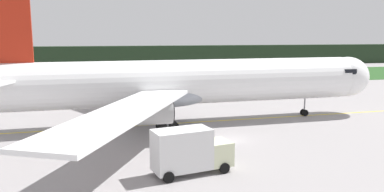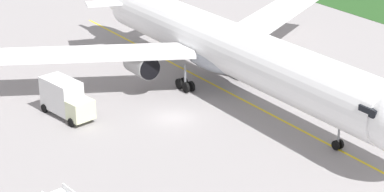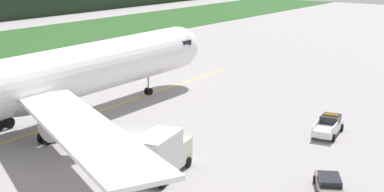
# 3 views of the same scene
# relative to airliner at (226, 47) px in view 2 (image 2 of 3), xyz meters

# --- Properties ---
(ground) EXTENTS (320.00, 320.00, 0.00)m
(ground) POSITION_rel_airliner_xyz_m (3.57, -8.72, -5.14)
(ground) COLOR gray
(taxiway_centerline_main) EXTENTS (70.91, 3.48, 0.01)m
(taxiway_centerline_main) POSITION_rel_airliner_xyz_m (0.60, 0.03, -5.14)
(taxiway_centerline_main) COLOR yellow
(taxiway_centerline_main) RESTS_ON ground
(airliner) EXTENTS (54.85, 51.25, 15.56)m
(airliner) POSITION_rel_airliner_xyz_m (0.00, 0.00, 0.00)
(airliner) COLOR white
(airliner) RESTS_ON ground
(catering_truck) EXTENTS (6.91, 3.86, 3.93)m
(catering_truck) POSITION_rel_airliner_xyz_m (-2.71, -17.78, -3.19)
(catering_truck) COLOR beige
(catering_truck) RESTS_ON ground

